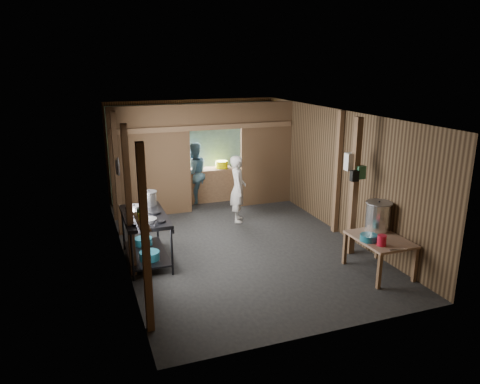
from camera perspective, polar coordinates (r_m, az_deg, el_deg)
name	(u,v)px	position (r m, az deg, el deg)	size (l,w,h in m)	color
floor	(237,241)	(9.34, -0.42, -6.18)	(4.50, 7.00, 0.00)	black
ceiling	(236,113)	(8.69, -0.46, 9.89)	(4.50, 7.00, 0.00)	#353434
wall_back	(193,149)	(12.21, -5.97, 5.43)	(4.50, 0.00, 2.60)	brown
wall_front	(328,244)	(5.91, 11.07, -6.47)	(4.50, 0.00, 2.60)	brown
wall_left	(120,190)	(8.47, -14.93, 0.21)	(0.00, 7.00, 2.60)	brown
wall_right	(336,171)	(9.89, 11.96, 2.65)	(0.00, 7.00, 2.60)	brown
partition_left	(151,162)	(10.70, -11.15, 3.70)	(1.85, 0.10, 2.60)	brown
partition_right	(266,154)	(11.49, 3.31, 4.82)	(1.35, 0.10, 2.60)	brown
partition_header	(215,116)	(10.88, -3.13, 9.53)	(1.30, 0.10, 0.60)	brown
turquoise_panel	(193,151)	(12.16, -5.90, 5.15)	(4.40, 0.06, 2.50)	#86B8B4
back_counter	(210,184)	(11.96, -3.81, 0.95)	(1.20, 0.50, 0.85)	brown
wall_clock	(202,126)	(12.08, -4.78, 8.23)	(0.20, 0.20, 0.03)	white
post_left_a	(145,241)	(6.02, -11.84, -6.09)	(0.10, 0.12, 2.60)	brown
post_left_b	(129,202)	(7.71, -13.84, -1.26)	(0.10, 0.12, 2.60)	brown
post_left_c	(117,175)	(9.64, -15.21, 2.08)	(0.10, 0.12, 2.60)	brown
post_right	(338,173)	(9.69, 12.22, 2.36)	(0.10, 0.12, 2.60)	brown
post_free	(354,188)	(8.62, 14.20, 0.54)	(0.12, 0.12, 2.60)	brown
cross_beam	(206,127)	(10.80, -4.31, 8.12)	(4.40, 0.12, 0.12)	brown
pan_lid_big	(118,167)	(8.78, -15.09, 3.11)	(0.34, 0.34, 0.03)	gray
pan_lid_small	(117,167)	(9.19, -15.28, 3.02)	(0.30, 0.30, 0.03)	black
wall_shelf	(142,221)	(6.45, -12.29, -3.64)	(0.14, 0.80, 0.03)	brown
jar_white	(144,223)	(6.20, -12.00, -3.81)	(0.07, 0.07, 0.10)	white
jar_yellow	(141,217)	(6.43, -12.33, -3.09)	(0.08, 0.08, 0.10)	#EEEB00
jar_green	(139,212)	(6.64, -12.59, -2.50)	(0.06, 0.06, 0.10)	#2E6841
bag_white	(351,162)	(8.55, 13.84, 3.75)	(0.22, 0.15, 0.32)	white
bag_green	(360,172)	(8.54, 14.95, 2.42)	(0.16, 0.12, 0.24)	#2E6841
bag_black	(354,176)	(8.46, 14.22, 1.99)	(0.14, 0.10, 0.20)	black
gas_range	(146,238)	(8.43, -11.77, -5.73)	(0.79, 1.54, 0.91)	black
prep_table	(379,255)	(8.25, 17.07, -7.63)	(0.79, 1.08, 0.64)	#A57758
stove_pot_large	(149,199)	(8.73, -11.37, -0.87)	(0.30, 0.30, 0.31)	silver
stove_pot_med	(134,211)	(8.26, -13.18, -2.33)	(0.23, 0.23, 0.20)	silver
frying_pan	(148,220)	(7.91, -11.55, -3.48)	(0.31, 0.53, 0.07)	gray
blue_tub_front	(149,256)	(8.21, -11.34, -7.87)	(0.35, 0.35, 0.15)	#217084
blue_tub_back	(143,241)	(8.87, -12.07, -6.10)	(0.33, 0.33, 0.13)	#217084
stock_pot	(378,217)	(8.42, 17.01, -2.99)	(0.47, 0.47, 0.54)	silver
wash_basin	(369,238)	(7.94, 15.93, -5.55)	(0.29, 0.29, 0.11)	#217084
pink_bucket	(382,240)	(7.79, 17.43, -5.84)	(0.15, 0.15, 0.18)	red
knife	(398,250)	(7.73, 19.35, -6.86)	(0.30, 0.04, 0.01)	silver
yellow_tub	(222,164)	(11.93, -2.32, 3.49)	(0.33, 0.33, 0.18)	#EEEB00
red_cup	(197,167)	(11.75, -5.38, 3.17)	(0.13, 0.13, 0.15)	red
cook	(238,189)	(10.26, -0.26, 0.40)	(0.56, 0.37, 1.53)	silver
worker_back	(194,173)	(11.69, -5.80, 2.39)	(0.77, 0.60, 1.58)	teal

